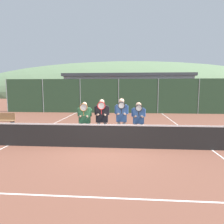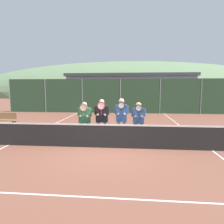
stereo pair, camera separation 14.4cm
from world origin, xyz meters
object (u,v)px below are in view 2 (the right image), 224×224
at_px(player_leftmost, 85,119).
at_px(player_center_right, 121,117).
at_px(player_rightmost, 138,119).
at_px(car_right_of_center, 193,101).
at_px(player_center_left, 102,117).
at_px(bench_courtside, 4,120).
at_px(car_left_of_center, 104,101).
at_px(car_far_left, 61,100).
at_px(car_center, 146,101).

distance_m(player_leftmost, player_center_right, 1.54).
relative_size(player_rightmost, car_right_of_center, 0.36).
bearing_deg(player_center_left, car_right_of_center, 60.52).
bearing_deg(bench_courtside, car_right_of_center, 38.49).
xyz_separation_m(player_rightmost, car_left_of_center, (-3.30, 13.59, -0.11)).
distance_m(car_left_of_center, car_right_of_center, 9.67).
height_order(car_right_of_center, bench_courtside, car_right_of_center).
bearing_deg(car_far_left, car_left_of_center, 0.60).
bearing_deg(car_center, car_left_of_center, -179.60).
distance_m(player_center_right, player_rightmost, 0.71).
relative_size(player_leftmost, player_rightmost, 1.00).
bearing_deg(car_center, car_right_of_center, 1.71).
xyz_separation_m(player_rightmost, car_far_left, (-8.17, 13.54, -0.10)).
bearing_deg(player_rightmost, player_center_left, -174.19).
bearing_deg(car_center, player_center_right, -98.64).
xyz_separation_m(car_right_of_center, bench_courtside, (-14.02, -11.15, -0.43)).
xyz_separation_m(car_left_of_center, bench_courtside, (-4.34, -10.96, -0.46)).
distance_m(player_rightmost, car_center, 13.69).
xyz_separation_m(player_center_left, player_center_right, (0.80, 0.14, 0.02)).
relative_size(player_center_left, bench_courtside, 1.27).
xyz_separation_m(player_center_right, player_rightmost, (0.70, 0.02, -0.08)).
distance_m(player_leftmost, car_left_of_center, 13.75).
height_order(car_left_of_center, car_center, car_left_of_center).
distance_m(player_leftmost, player_center_left, 0.74).
xyz_separation_m(player_center_right, car_right_of_center, (7.07, 13.79, -0.22)).
xyz_separation_m(player_center_right, car_far_left, (-7.46, 13.56, -0.18)).
relative_size(player_leftmost, car_far_left, 0.38).
bearing_deg(player_center_left, bench_courtside, 155.65).
bearing_deg(car_right_of_center, player_center_left, -119.48).
xyz_separation_m(player_leftmost, car_far_left, (-5.93, 13.66, -0.09)).
height_order(player_leftmost, bench_courtside, player_leftmost).
xyz_separation_m(car_far_left, car_center, (9.54, 0.08, -0.04)).
height_order(player_leftmost, car_center, car_center).
distance_m(player_center_right, car_right_of_center, 15.50).
height_order(player_leftmost, car_left_of_center, car_left_of_center).
bearing_deg(car_left_of_center, player_rightmost, -76.33).
bearing_deg(player_rightmost, car_right_of_center, 65.19).
relative_size(car_center, bench_courtside, 2.90).
bearing_deg(player_leftmost, car_far_left, 113.47).
height_order(player_rightmost, car_far_left, car_far_left).
bearing_deg(car_right_of_center, car_left_of_center, -178.92).
height_order(car_far_left, bench_courtside, car_far_left).
height_order(car_left_of_center, bench_courtside, car_left_of_center).
xyz_separation_m(player_rightmost, car_right_of_center, (6.37, 13.77, -0.14)).
bearing_deg(car_center, player_leftmost, -104.70).
height_order(car_center, car_right_of_center, car_right_of_center).
height_order(player_leftmost, player_rightmost, player_leftmost).
bearing_deg(car_far_left, player_center_left, -64.06).
distance_m(car_center, bench_courtside, 14.23).
bearing_deg(player_rightmost, car_far_left, 121.09).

